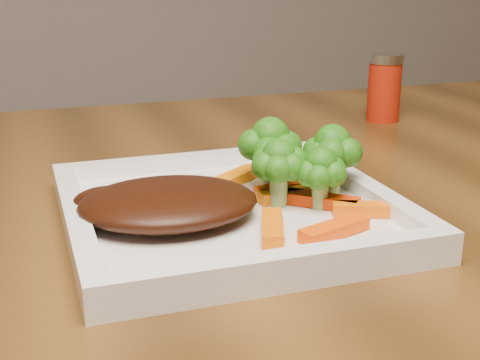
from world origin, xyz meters
name	(u,v)px	position (x,y,z in m)	size (l,w,h in m)	color
plate	(229,216)	(-0.50, 0.07, 0.76)	(0.27, 0.27, 0.01)	white
steak	(168,203)	(-0.56, 0.06, 0.78)	(0.15, 0.11, 0.03)	#361408
broccoli_0	(270,154)	(-0.45, 0.10, 0.80)	(0.06, 0.06, 0.07)	#285E0F
broccoli_1	(332,160)	(-0.41, 0.08, 0.79)	(0.06, 0.06, 0.06)	#257513
broccoli_2	(321,175)	(-0.43, 0.05, 0.79)	(0.05, 0.05, 0.06)	#246811
broccoli_3	(279,171)	(-0.46, 0.07, 0.79)	(0.05, 0.05, 0.06)	#135F0F
carrot_0	(334,230)	(-0.44, -0.01, 0.77)	(0.06, 0.02, 0.01)	#FF4C04
carrot_1	(367,209)	(-0.40, 0.02, 0.77)	(0.06, 0.01, 0.01)	#F36403
carrot_2	(272,227)	(-0.49, 0.01, 0.77)	(0.06, 0.02, 0.01)	#EB6403
carrot_3	(316,176)	(-0.40, 0.11, 0.77)	(0.06, 0.02, 0.01)	red
carrot_4	(235,178)	(-0.48, 0.13, 0.77)	(0.06, 0.02, 0.01)	orange
carrot_5	(321,201)	(-0.43, 0.05, 0.77)	(0.06, 0.02, 0.01)	red
carrot_6	(288,194)	(-0.45, 0.08, 0.77)	(0.06, 0.02, 0.01)	orange
spice_shaker	(384,88)	(-0.18, 0.36, 0.80)	(0.04, 0.04, 0.09)	#A51C09
carrot_7	(283,190)	(-0.45, 0.09, 0.77)	(0.05, 0.01, 0.01)	#EE3603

